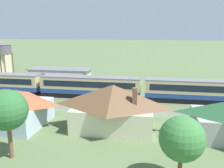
% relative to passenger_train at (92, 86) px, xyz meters
% --- Properties ---
extents(ground_plane, '(600.00, 600.00, 0.00)m').
position_rel_passenger_train_xyz_m(ground_plane, '(0.94, -0.11, -2.19)').
color(ground_plane, '#566B42').
extents(passenger_train, '(56.96, 3.01, 3.95)m').
position_rel_passenger_train_xyz_m(passenger_train, '(0.00, 0.00, 0.00)').
color(passenger_train, '#234293').
rests_on(passenger_train, ground_plane).
extents(railway_track, '(115.45, 3.60, 0.04)m').
position_rel_passenger_train_xyz_m(railway_track, '(3.03, 0.00, -2.19)').
color(railway_track, '#665B51').
rests_on(railway_track, ground_plane).
extents(station_building, '(14.45, 6.94, 3.61)m').
position_rel_passenger_train_xyz_m(station_building, '(-10.08, 10.18, -0.36)').
color(station_building, beige).
rests_on(station_building, ground_plane).
extents(water_tower, '(4.98, 4.98, 9.20)m').
position_rel_passenger_train_xyz_m(water_tower, '(-26.48, 12.80, 5.49)').
color(water_tower, brown).
rests_on(water_tower, ground_plane).
extents(cottage_terracotta_roof, '(10.62, 8.41, 4.81)m').
position_rel_passenger_train_xyz_m(cottage_terracotta_roof, '(-7.63, -14.50, 0.30)').
color(cottage_terracotta_roof, silver).
rests_on(cottage_terracotta_roof, ground_plane).
extents(cottage_brown_roof, '(10.56, 6.17, 5.70)m').
position_rel_passenger_train_xyz_m(cottage_brown_roof, '(6.32, -13.63, 0.77)').
color(cottage_brown_roof, beige).
rests_on(cottage_brown_roof, ground_plane).
extents(picket_fence_front, '(53.92, 0.06, 1.05)m').
position_rel_passenger_train_xyz_m(picket_fence_front, '(0.57, -8.02, -1.67)').
color(picket_fence_front, white).
rests_on(picket_fence_front, ground_plane).
extents(yard_tree_0, '(3.61, 3.61, 5.65)m').
position_rel_passenger_train_xyz_m(yard_tree_0, '(13.40, -23.32, 1.63)').
color(yard_tree_0, brown).
rests_on(yard_tree_0, ground_plane).
extents(yard_tree_1, '(3.86, 3.86, 6.78)m').
position_rel_passenger_train_xyz_m(yard_tree_1, '(-2.26, -22.06, 2.63)').
color(yard_tree_1, brown).
rests_on(yard_tree_1, ground_plane).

